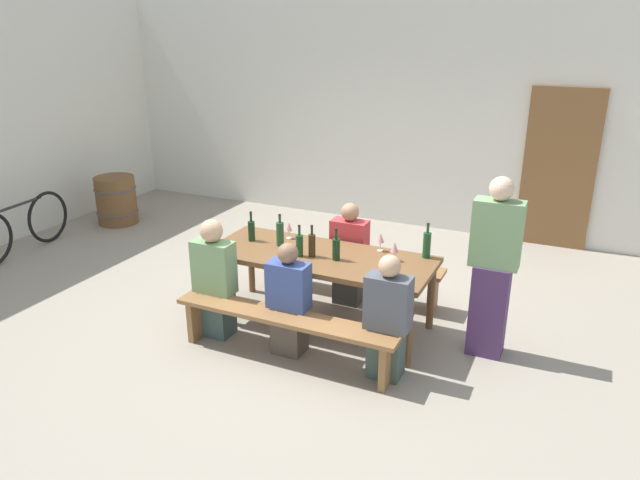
% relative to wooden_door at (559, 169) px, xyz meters
% --- Properties ---
extents(ground_plane, '(24.00, 24.00, 0.00)m').
position_rel_wooden_door_xyz_m(ground_plane, '(-1.88, -3.35, -1.05)').
color(ground_plane, gray).
extents(back_wall, '(14.00, 0.20, 3.20)m').
position_rel_wooden_door_xyz_m(back_wall, '(-1.88, 0.14, 0.55)').
color(back_wall, silver).
rests_on(back_wall, ground).
extents(wooden_door, '(0.90, 0.06, 2.10)m').
position_rel_wooden_door_xyz_m(wooden_door, '(0.00, 0.00, 0.00)').
color(wooden_door, brown).
rests_on(wooden_door, ground).
extents(tasting_table, '(2.20, 0.88, 0.75)m').
position_rel_wooden_door_xyz_m(tasting_table, '(-1.88, -3.35, -0.37)').
color(tasting_table, brown).
rests_on(tasting_table, ground).
extents(bench_near, '(2.10, 0.30, 0.45)m').
position_rel_wooden_door_xyz_m(bench_near, '(-1.88, -4.09, -0.69)').
color(bench_near, olive).
rests_on(bench_near, ground).
extents(bench_far, '(2.10, 0.30, 0.45)m').
position_rel_wooden_door_xyz_m(bench_far, '(-1.88, -2.61, -0.69)').
color(bench_far, olive).
rests_on(bench_far, ground).
extents(wine_bottle_0, '(0.07, 0.07, 0.31)m').
position_rel_wooden_door_xyz_m(wine_bottle_0, '(-1.93, -3.42, -0.18)').
color(wine_bottle_0, '#332814').
rests_on(wine_bottle_0, tasting_table).
extents(wine_bottle_1, '(0.07, 0.07, 0.31)m').
position_rel_wooden_door_xyz_m(wine_bottle_1, '(-2.68, -3.29, -0.19)').
color(wine_bottle_1, '#143319').
rests_on(wine_bottle_1, tasting_table).
extents(wine_bottle_2, '(0.07, 0.07, 0.31)m').
position_rel_wooden_door_xyz_m(wine_bottle_2, '(-2.04, -3.47, -0.19)').
color(wine_bottle_2, '#194723').
rests_on(wine_bottle_2, tasting_table).
extents(wine_bottle_3, '(0.08, 0.08, 0.33)m').
position_rel_wooden_door_xyz_m(wine_bottle_3, '(-2.35, -3.29, -0.17)').
color(wine_bottle_3, '#234C2D').
rests_on(wine_bottle_3, tasting_table).
extents(wine_bottle_4, '(0.08, 0.08, 0.34)m').
position_rel_wooden_door_xyz_m(wine_bottle_4, '(-0.93, -2.99, -0.17)').
color(wine_bottle_4, '#194723').
rests_on(wine_bottle_4, tasting_table).
extents(wine_bottle_5, '(0.07, 0.07, 0.31)m').
position_rel_wooden_door_xyz_m(wine_bottle_5, '(-1.69, -3.40, -0.19)').
color(wine_bottle_5, '#143319').
rests_on(wine_bottle_5, tasting_table).
extents(wine_glass_0, '(0.07, 0.07, 0.17)m').
position_rel_wooden_door_xyz_m(wine_glass_0, '(-2.36, -3.07, -0.18)').
color(wine_glass_0, silver).
rests_on(wine_glass_0, tasting_table).
extents(wine_glass_1, '(0.07, 0.07, 0.19)m').
position_rel_wooden_door_xyz_m(wine_glass_1, '(-1.18, -3.20, -0.17)').
color(wine_glass_1, silver).
rests_on(wine_glass_1, tasting_table).
extents(wine_glass_2, '(0.07, 0.07, 0.19)m').
position_rel_wooden_door_xyz_m(wine_glass_2, '(-1.39, -3.02, -0.17)').
color(wine_glass_2, silver).
rests_on(wine_glass_2, tasting_table).
extents(seated_guest_near_0, '(0.39, 0.24, 1.17)m').
position_rel_wooden_door_xyz_m(seated_guest_near_0, '(-2.70, -3.94, -0.49)').
color(seated_guest_near_0, '#394F4B').
rests_on(seated_guest_near_0, ground).
extents(seated_guest_near_1, '(0.37, 0.24, 1.06)m').
position_rel_wooden_door_xyz_m(seated_guest_near_1, '(-1.91, -3.94, -0.55)').
color(seated_guest_near_1, '#4D443A').
rests_on(seated_guest_near_1, ground).
extents(seated_guest_near_2, '(0.37, 0.24, 1.11)m').
position_rel_wooden_door_xyz_m(seated_guest_near_2, '(-0.99, -3.94, -0.53)').
color(seated_guest_near_2, '#3F514B').
rests_on(seated_guest_near_2, ground).
extents(seated_guest_far_0, '(0.38, 0.24, 1.11)m').
position_rel_wooden_door_xyz_m(seated_guest_far_0, '(-1.81, -2.76, -0.53)').
color(seated_guest_far_0, '#403E3B').
rests_on(seated_guest_far_0, ground).
extents(standing_host, '(0.42, 0.24, 1.66)m').
position_rel_wooden_door_xyz_m(standing_host, '(-0.28, -3.20, -0.25)').
color(standing_host, '#472C57').
rests_on(standing_host, ground).
extents(wine_barrel, '(0.62, 0.62, 0.71)m').
position_rel_wooden_door_xyz_m(wine_barrel, '(-5.99, -1.73, -0.69)').
color(wine_barrel, brown).
rests_on(wine_barrel, ground).
extents(parked_bicycle_0, '(0.25, 1.68, 0.90)m').
position_rel_wooden_door_xyz_m(parked_bicycle_0, '(-6.22, -3.24, -0.68)').
color(parked_bicycle_0, black).
rests_on(parked_bicycle_0, ground).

